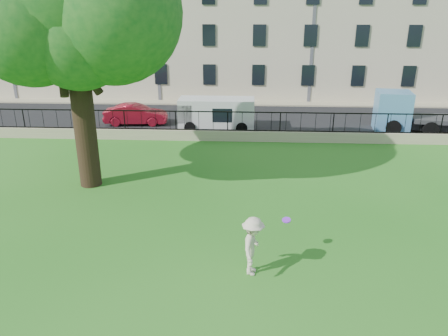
# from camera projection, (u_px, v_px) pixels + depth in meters

# --- Properties ---
(ground) EXTENTS (120.00, 120.00, 0.00)m
(ground) POSITION_uv_depth(u_px,v_px,m) (211.00, 249.00, 14.19)
(ground) COLOR #206919
(ground) RESTS_ON ground
(retaining_wall) EXTENTS (50.00, 0.40, 0.60)m
(retaining_wall) POSITION_uv_depth(u_px,v_px,m) (228.00, 136.00, 25.30)
(retaining_wall) COLOR gray
(retaining_wall) RESTS_ON ground
(iron_railing) EXTENTS (50.00, 0.05, 1.13)m
(iron_railing) POSITION_uv_depth(u_px,v_px,m) (228.00, 121.00, 25.00)
(iron_railing) COLOR black
(iron_railing) RESTS_ON retaining_wall
(street) EXTENTS (60.00, 9.00, 0.01)m
(street) POSITION_uv_depth(u_px,v_px,m) (231.00, 120.00, 29.79)
(street) COLOR black
(street) RESTS_ON ground
(sidewalk) EXTENTS (60.00, 1.40, 0.12)m
(sidewalk) POSITION_uv_depth(u_px,v_px,m) (233.00, 103.00, 34.63)
(sidewalk) COLOR gray
(sidewalk) RESTS_ON ground
(building_row) EXTENTS (56.40, 10.40, 13.80)m
(building_row) POSITION_uv_depth(u_px,v_px,m) (236.00, 10.00, 37.51)
(building_row) COLOR beige
(building_row) RESTS_ON ground
(man) EXTENTS (0.87, 1.26, 1.80)m
(man) POSITION_uv_depth(u_px,v_px,m) (253.00, 246.00, 12.60)
(man) COLOR beige
(man) RESTS_ON ground
(frisbee) EXTENTS (0.32, 0.31, 0.12)m
(frisbee) POSITION_uv_depth(u_px,v_px,m) (286.00, 220.00, 13.48)
(frisbee) COLOR #8929E9
(red_sedan) EXTENTS (4.14, 1.68, 1.33)m
(red_sedan) POSITION_uv_depth(u_px,v_px,m) (136.00, 114.00, 28.57)
(red_sedan) COLOR #A51428
(red_sedan) RESTS_ON street
(white_van) EXTENTS (4.68, 1.83, 1.96)m
(white_van) POSITION_uv_depth(u_px,v_px,m) (217.00, 114.00, 27.34)
(white_van) COLOR silver
(white_van) RESTS_ON street
(blue_truck) EXTENTS (6.05, 2.77, 2.45)m
(blue_truck) POSITION_uv_depth(u_px,v_px,m) (425.00, 112.00, 26.70)
(blue_truck) COLOR #518BBF
(blue_truck) RESTS_ON street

